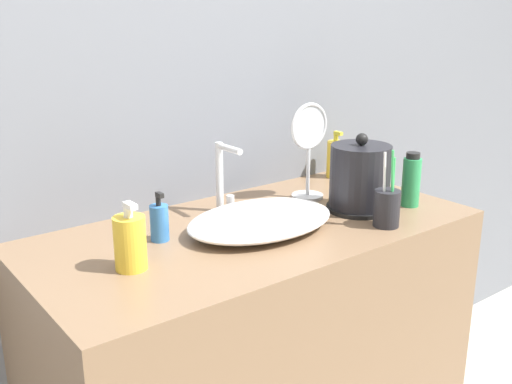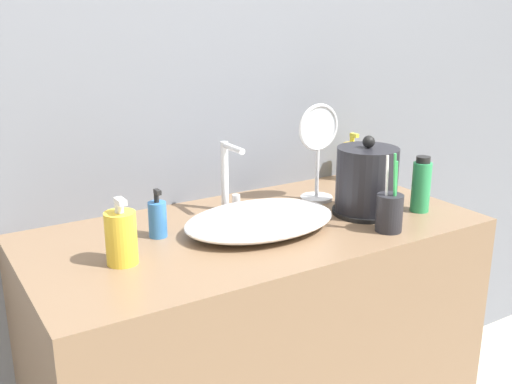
{
  "view_description": "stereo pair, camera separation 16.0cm",
  "coord_description": "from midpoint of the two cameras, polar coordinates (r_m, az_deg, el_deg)",
  "views": [
    {
      "loc": [
        -0.93,
        -0.91,
        1.47
      ],
      "look_at": [
        0.0,
        0.3,
        1.0
      ],
      "focal_mm": 42.0,
      "sensor_mm": 36.0,
      "label": 1
    },
    {
      "loc": [
        -0.8,
        -1.0,
        1.47
      ],
      "look_at": [
        0.0,
        0.3,
        1.0
      ],
      "focal_mm": 42.0,
      "sensor_mm": 36.0,
      "label": 2
    }
  ],
  "objects": [
    {
      "name": "wall_back",
      "position": [
        1.81,
        -8.99,
        11.58
      ],
      "size": [
        6.0,
        0.04,
        2.6
      ],
      "color": "slate",
      "rests_on": "ground_plane"
    },
    {
      "name": "vanity_counter",
      "position": [
        1.84,
        -2.62,
        -16.59
      ],
      "size": [
        1.23,
        0.61,
        0.9
      ],
      "color": "brown",
      "rests_on": "ground_plane"
    },
    {
      "name": "sink_basin",
      "position": [
        1.61,
        -2.32,
        -2.67
      ],
      "size": [
        0.43,
        0.29,
        0.06
      ],
      "color": "white",
      "rests_on": "vanity_counter"
    },
    {
      "name": "faucet",
      "position": [
        1.73,
        -5.74,
        1.6
      ],
      "size": [
        0.06,
        0.12,
        0.21
      ],
      "color": "silver",
      "rests_on": "vanity_counter"
    },
    {
      "name": "electric_kettle",
      "position": [
        1.76,
        7.3,
        1.13
      ],
      "size": [
        0.19,
        0.19,
        0.23
      ],
      "color": "black",
      "rests_on": "vanity_counter"
    },
    {
      "name": "toothbrush_cup",
      "position": [
        1.65,
        9.67,
        -1.49
      ],
      "size": [
        0.07,
        0.07,
        0.22
      ],
      "color": "#232328",
      "rests_on": "vanity_counter"
    },
    {
      "name": "lotion_bottle",
      "position": [
        2.11,
        5.4,
        3.16
      ],
      "size": [
        0.06,
        0.06,
        0.16
      ],
      "color": "gold",
      "rests_on": "vanity_counter"
    },
    {
      "name": "shampoo_bottle",
      "position": [
        1.56,
        -12.12,
        -2.88
      ],
      "size": [
        0.05,
        0.05,
        0.13
      ],
      "color": "#3370B7",
      "rests_on": "vanity_counter"
    },
    {
      "name": "mouthwash_bottle",
      "position": [
        1.82,
        12.16,
        1.03
      ],
      "size": [
        0.05,
        0.05,
        0.16
      ],
      "color": "#2D9956",
      "rests_on": "vanity_counter"
    },
    {
      "name": "hand_cream_bottle",
      "position": [
        1.4,
        -15.14,
        -4.7
      ],
      "size": [
        0.07,
        0.07,
        0.16
      ],
      "color": "gold",
      "rests_on": "vanity_counter"
    },
    {
      "name": "vanity_mirror",
      "position": [
        1.84,
        2.56,
        4.46
      ],
      "size": [
        0.14,
        0.1,
        0.3
      ],
      "color": "silver",
      "rests_on": "vanity_counter"
    }
  ]
}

